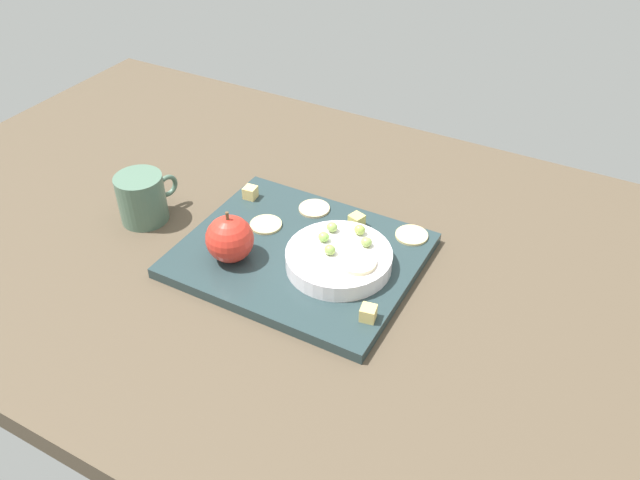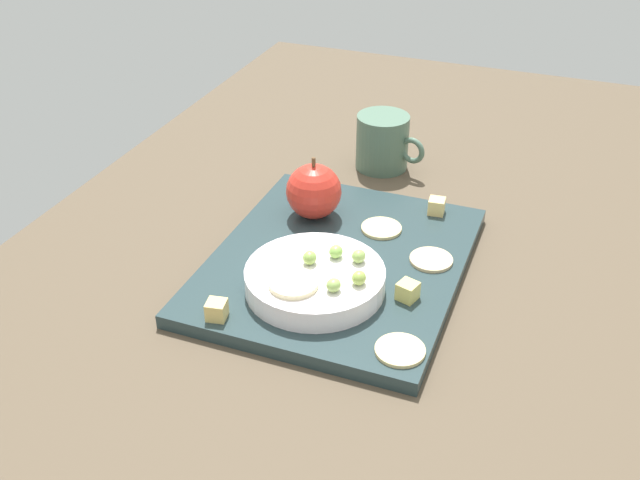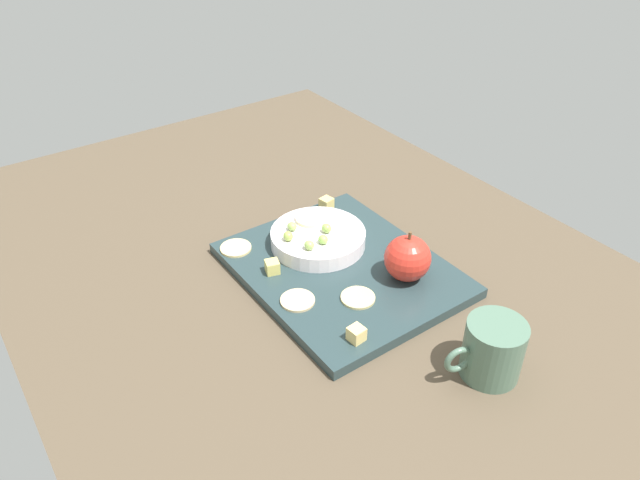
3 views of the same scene
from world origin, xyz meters
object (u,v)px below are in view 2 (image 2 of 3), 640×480
Objects in this scene: cheese_cube_0 at (217,310)px; grape_4 at (359,278)px; cracker_2 at (381,228)px; grape_0 at (330,284)px; grape_2 at (310,258)px; apple_slice_0 at (293,283)px; grape_1 at (359,256)px; cheese_cube_1 at (437,206)px; apple_whole at (314,191)px; platter at (338,264)px; cracker_1 at (430,262)px; serving_dish at (315,280)px; cracker_0 at (400,350)px; cheese_cube_2 at (408,291)px; cup at (383,142)px.

grape_4 is (-7.77, 13.20, 2.36)cm from cheese_cube_0.
grape_0 is (17.61, -0.41, 3.12)cm from cracker_2.
grape_2 is 4.55cm from apple_slice_0.
cracker_2 is 11.97cm from grape_1.
cheese_cube_1 is 1.19× the size of grape_2.
apple_slice_0 is at bearing -13.20° from cracker_2.
grape_0 reaches higher than cheese_cube_0.
grape_2 is (13.79, -4.22, 3.17)cm from cracker_2.
apple_whole is 4.16× the size of grape_0.
platter is 10.99cm from cracker_1.
grape_4 is (22.04, -3.36, 2.36)cm from cheese_cube_1.
grape_4 reaches higher than cracker_2.
cracker_2 is at bearing 178.68° from grape_0.
serving_dish reaches higher than cheese_cube_1.
cracker_2 is (-14.78, 3.23, -1.10)cm from serving_dish.
cheese_cube_0 is 0.38× the size of apple_slice_0.
cheese_cube_0 and cheese_cube_1 have the same top height.
grape_4 reaches higher than cracker_1.
grape_1 and grape_2 have the same top height.
grape_2 is at bearing -65.53° from grape_1.
cracker_0 is 16.50cm from cracker_1.
platter is at bearing -133.97° from grape_1.
apple_whole is 1.40× the size of cracker_1.
grape_0 reaches higher than cracker_0.
cheese_cube_1 is 1.00× the size of cheese_cube_2.
apple_slice_0 is (10.38, -1.34, 3.76)cm from platter.
cup is at bearing -167.92° from grape_1.
cheese_cube_0 is 1.19× the size of grape_0.
grape_0 is (24.15, -5.89, 2.29)cm from cheese_cube_1.
apple_slice_0 reaches higher than cracker_2.
platter is at bearing -74.87° from cracker_1.
apple_slice_0 is (18.51, 4.95, -0.68)cm from apple_whole.
apple_whole is (-14.97, -6.02, 2.28)cm from serving_dish.
serving_dish is 10.33cm from cheese_cube_2.
cheese_cube_2 reaches higher than cracker_1.
cheese_cube_2 is 1.19× the size of grape_1.
apple_whole is at bearing -153.61° from grape_0.
grape_2 is (-3.81, -3.82, 0.06)cm from grape_0.
cheese_cube_1 is at bearing 171.33° from grape_4.
cup is at bearing -163.34° from cracker_2.
cheese_cube_2 is 12.64cm from apple_slice_0.
grape_1 is at bearing 12.08° from cup.
cheese_cube_2 is at bearing 116.39° from apple_slice_0.
cracker_0 is 44.00cm from cup.
cracker_0 is at bearing 19.34° from cup.
apple_whole is 3.49× the size of cheese_cube_1.
serving_dish reaches higher than cracker_0.
cracker_0 is 0.95× the size of apple_slice_0.
grape_0 reaches higher than serving_dish.
apple_slice_0 is (-3.23, -12.88, 2.70)cm from cracker_0.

